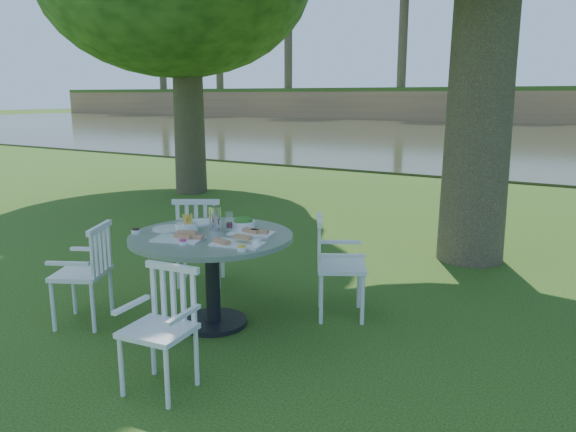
% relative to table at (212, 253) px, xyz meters
% --- Properties ---
extents(ground, '(140.00, 140.00, 0.00)m').
position_rel_table_xyz_m(ground, '(0.33, 0.46, -0.62)').
color(ground, '#1B3B0C').
rests_on(ground, ground).
extents(table, '(1.33, 1.33, 0.78)m').
position_rel_table_xyz_m(table, '(0.00, 0.00, 0.00)').
color(table, black).
rests_on(table, ground).
extents(chair_ne, '(0.58, 0.59, 0.88)m').
position_rel_table_xyz_m(chair_ne, '(0.75, 0.69, -0.11)').
color(chair_ne, white).
rests_on(chair_ne, ground).
extents(chair_nw, '(0.61, 0.60, 0.91)m').
position_rel_table_xyz_m(chair_nw, '(-0.73, 0.70, -0.09)').
color(chair_nw, white).
rests_on(chair_nw, ground).
extents(chair_sw, '(0.55, 0.56, 0.85)m').
position_rel_table_xyz_m(chair_sw, '(-0.88, -0.51, -0.12)').
color(chair_sw, white).
rests_on(chair_sw, ground).
extents(chair_se, '(0.45, 0.43, 0.81)m').
position_rel_table_xyz_m(chair_se, '(0.37, -0.95, -0.15)').
color(chair_se, white).
rests_on(chair_se, ground).
extents(tableware, '(1.17, 0.84, 0.20)m').
position_rel_table_xyz_m(tableware, '(-0.04, 0.06, 0.20)').
color(tableware, white).
rests_on(tableware, table).
extents(river, '(100.00, 28.00, 0.12)m').
position_rel_table_xyz_m(river, '(0.33, 23.46, -0.62)').
color(river, '#2F311D').
rests_on(river, ground).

